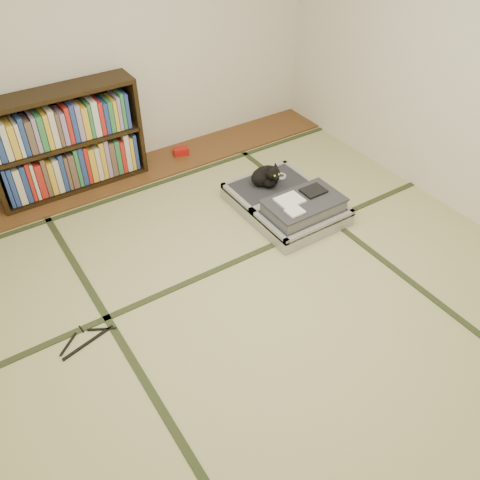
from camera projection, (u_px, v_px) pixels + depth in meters
floor at (261, 296)px, 3.62m from camera, size 4.50×4.50×0.00m
wood_strip at (142, 169)px, 4.90m from camera, size 4.00×0.50×0.02m
red_item at (181, 151)px, 5.07m from camera, size 0.17×0.13×0.07m
room_shell at (268, 103)px, 2.68m from camera, size 4.50×4.50×4.50m
tatami_borders at (224, 257)px, 3.93m from camera, size 4.00×4.50×0.01m
bookcase at (66, 143)px, 4.40m from camera, size 1.31×0.30×0.92m
suitcase at (288, 204)px, 4.30m from camera, size 0.71×0.95×0.28m
cat at (267, 176)px, 4.40m from camera, size 0.32×0.32×0.26m
cable_coil at (281, 176)px, 4.55m from camera, size 0.10×0.10×0.02m
hanger at (87, 339)px, 3.31m from camera, size 0.39×0.22×0.01m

